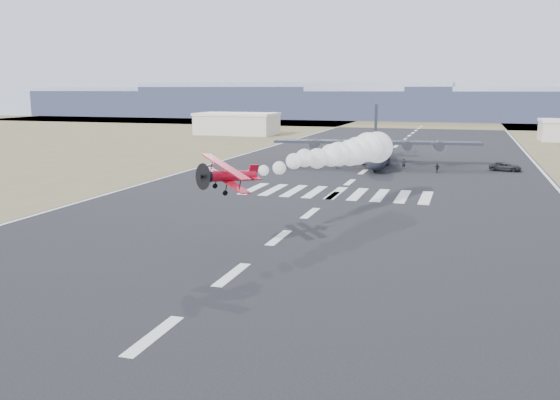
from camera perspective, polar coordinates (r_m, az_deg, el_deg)
The scene contains 20 objects.
ground at distance 35.84m, azimuth -12.05°, elevation -12.66°, with size 500.00×500.00×0.00m, color black.
scrub_far at distance 259.41m, azimuth 13.86°, elevation 7.24°, with size 500.00×80.00×0.00m, color brown.
runway_markings at distance 91.12m, azimuth 6.74°, elevation 1.71°, with size 60.00×260.00×0.01m, color silver, non-canonical shape.
ridge_seg_a at distance 357.86m, azimuth -19.05°, elevation 8.86°, with size 150.00×50.00×13.00m, color #858EA9.
ridge_seg_b at distance 323.67m, azimuth -9.62°, elevation 9.34°, with size 150.00×50.00×15.00m, color #858EA9.
ridge_seg_c at distance 299.86m, azimuth 1.67°, elevation 9.58°, with size 150.00×50.00×17.00m, color #858EA9.
ridge_seg_d at distance 289.07m, azimuth 14.32°, elevation 8.83°, with size 150.00×50.00×13.00m, color #858EA9.
hangar_left at distance 186.87m, azimuth -4.16°, elevation 7.36°, with size 24.50×14.50×6.70m.
aerobatic_biplane at distance 51.09m, azimuth -5.01°, elevation 2.35°, with size 6.19×5.92×3.19m.
smoke_trail at distance 71.37m, azimuth 7.38°, elevation 4.82°, with size 10.10×28.22×3.99m.
transport_aircraft at distance 114.36m, azimuth 9.18°, elevation 4.89°, with size 38.14×31.27×11.01m.
support_vehicle at distance 110.19m, azimuth 20.87°, elevation 3.02°, with size 2.48×5.38×1.49m, color black.
crew_a at distance 106.59m, azimuth 9.18°, elevation 3.42°, with size 0.64×0.53×1.75m, color black.
crew_b at distance 107.94m, azimuth 9.81°, elevation 3.48°, with size 0.84×0.52×1.74m, color black.
crew_c at distance 109.48m, azimuth 2.43°, elevation 3.68°, with size 1.01×0.47×1.56m, color black.
crew_d at distance 103.91m, azimuth 14.88°, elevation 2.98°, with size 0.97×0.50×1.65m, color black.
crew_e at distance 111.88m, azimuth 7.00°, elevation 3.76°, with size 0.76×0.47×1.56m, color black.
crew_f at distance 113.87m, azimuth 3.14°, elevation 3.95°, with size 1.46×0.47×1.57m, color black.
crew_g at distance 108.35m, azimuth 11.83°, elevation 3.45°, with size 0.65×0.54×1.79m, color black.
crew_h at distance 106.47m, azimuth 5.62°, elevation 3.51°, with size 0.89×0.55×1.82m, color black.
Camera 1 is at (16.61, -28.49, 14.03)m, focal length 38.00 mm.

